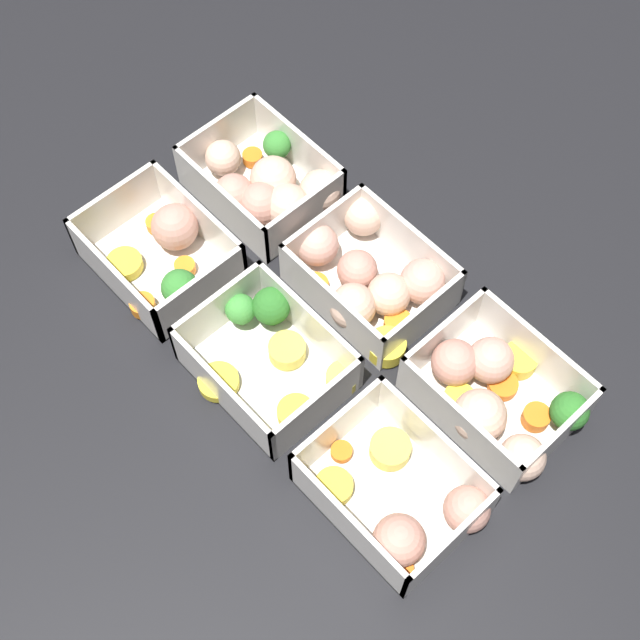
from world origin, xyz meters
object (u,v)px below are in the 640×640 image
Objects in this scene: container_near_left at (495,396)px; container_near_center at (369,276)px; container_near_right at (268,186)px; container_far_center at (269,353)px; container_far_left at (403,501)px; container_far_right at (165,252)px.

container_near_left and container_near_center have the same top height.
container_near_center and container_near_right have the same top height.
container_near_left is 0.94× the size of container_near_center.
container_far_center is (0.00, 0.13, -0.00)m from container_near_center.
container_far_left is at bearing 157.79° from container_near_right.
container_near_center is at bearing -140.67° from container_far_right.
container_near_right is at bearing -0.84° from container_near_left.
container_near_right is at bearing -40.76° from container_far_center.
container_near_right and container_far_left have the same top height.
container_far_left is at bearing 95.18° from container_near_left.
container_near_right is at bearing -93.63° from container_far_right.
container_near_right is (0.33, -0.00, 0.00)m from container_near_left.
container_far_right is at bearing 39.33° from container_near_center.
container_far_left and container_far_center have the same top height.
container_near_right is 1.08× the size of container_far_right.
container_far_center is 0.16m from container_far_right.
container_far_right is (0.16, 0.13, -0.00)m from container_near_center.
container_far_center and container_far_right have the same top height.
container_near_right is 0.13m from container_far_right.
container_near_center is 0.21m from container_far_right.
container_far_center is at bearing 34.91° from container_near_left.
container_near_right is 0.20m from container_far_center.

